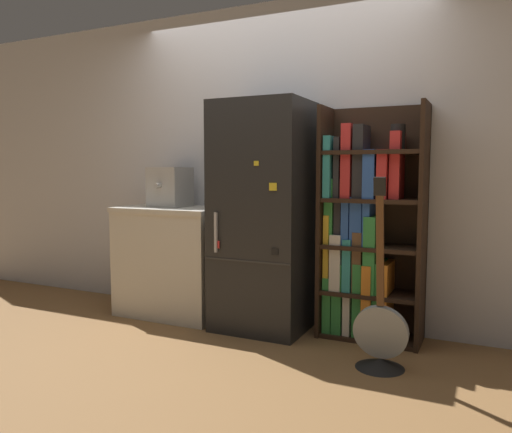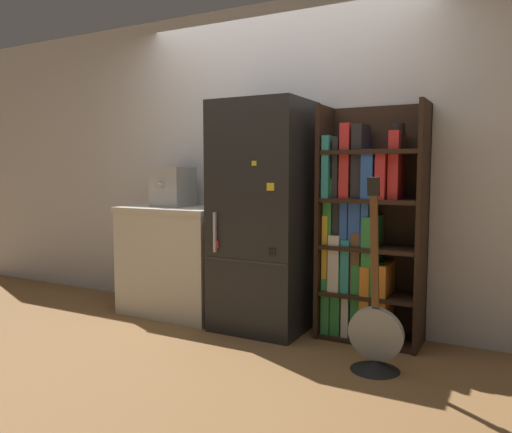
{
  "view_description": "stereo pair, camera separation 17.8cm",
  "coord_description": "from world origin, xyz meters",
  "px_view_note": "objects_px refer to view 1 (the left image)",
  "views": [
    {
      "loc": [
        1.61,
        -3.35,
        1.25
      ],
      "look_at": [
        -0.06,
        0.15,
        0.88
      ],
      "focal_mm": 35.0,
      "sensor_mm": 36.0,
      "label": 1
    },
    {
      "loc": [
        1.77,
        -3.27,
        1.25
      ],
      "look_at": [
        -0.06,
        0.15,
        0.88
      ],
      "focal_mm": 35.0,
      "sensor_mm": 36.0,
      "label": 2
    }
  ],
  "objects_px": {
    "refrigerator": "(263,217)",
    "guitar": "(380,341)",
    "espresso_machine": "(170,187)",
    "bookshelf": "(364,234)"
  },
  "relations": [
    {
      "from": "refrigerator",
      "to": "guitar",
      "type": "relative_size",
      "value": 1.47
    },
    {
      "from": "refrigerator",
      "to": "espresso_machine",
      "type": "relative_size",
      "value": 4.97
    },
    {
      "from": "bookshelf",
      "to": "espresso_machine",
      "type": "height_order",
      "value": "bookshelf"
    },
    {
      "from": "refrigerator",
      "to": "espresso_machine",
      "type": "distance_m",
      "value": 0.93
    },
    {
      "from": "refrigerator",
      "to": "espresso_machine",
      "type": "bearing_deg",
      "value": 176.58
    },
    {
      "from": "espresso_machine",
      "to": "guitar",
      "type": "distance_m",
      "value": 2.18
    },
    {
      "from": "bookshelf",
      "to": "refrigerator",
      "type": "bearing_deg",
      "value": -169.78
    },
    {
      "from": "guitar",
      "to": "bookshelf",
      "type": "bearing_deg",
      "value": 113.91
    },
    {
      "from": "bookshelf",
      "to": "espresso_machine",
      "type": "bearing_deg",
      "value": -177.17
    },
    {
      "from": "refrigerator",
      "to": "guitar",
      "type": "distance_m",
      "value": 1.3
    }
  ]
}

